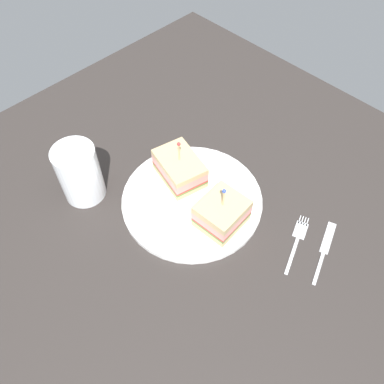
# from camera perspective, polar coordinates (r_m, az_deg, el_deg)

# --- Properties ---
(ground_plane) EXTENTS (1.00, 1.00, 0.02)m
(ground_plane) POSITION_cam_1_polar(r_m,az_deg,el_deg) (0.78, -0.00, -1.78)
(ground_plane) COLOR #2D2826
(plate) EXTENTS (0.27, 0.27, 0.01)m
(plate) POSITION_cam_1_polar(r_m,az_deg,el_deg) (0.77, -0.00, -1.13)
(plate) COLOR white
(plate) RESTS_ON ground_plane
(sandwich_half_front) EXTENTS (0.08, 0.09, 0.10)m
(sandwich_half_front) POSITION_cam_1_polar(r_m,az_deg,el_deg) (0.72, 4.49, -2.94)
(sandwich_half_front) COLOR tan
(sandwich_half_front) RESTS_ON plate
(sandwich_half_back) EXTENTS (0.12, 0.09, 0.10)m
(sandwich_half_back) POSITION_cam_1_polar(r_m,az_deg,el_deg) (0.78, -1.79, 3.43)
(sandwich_half_back) COLOR tan
(sandwich_half_back) RESTS_ON plate
(drink_glass) EXTENTS (0.08, 0.08, 0.12)m
(drink_glass) POSITION_cam_1_polar(r_m,az_deg,el_deg) (0.78, -15.83, 2.39)
(drink_glass) COLOR beige
(drink_glass) RESTS_ON ground_plane
(fork) EXTENTS (0.06, 0.13, 0.00)m
(fork) POSITION_cam_1_polar(r_m,az_deg,el_deg) (0.76, 15.04, -6.32)
(fork) COLOR silver
(fork) RESTS_ON ground_plane
(knife) EXTENTS (0.06, 0.13, 0.00)m
(knife) POSITION_cam_1_polar(r_m,az_deg,el_deg) (0.76, 18.61, -7.66)
(knife) COLOR silver
(knife) RESTS_ON ground_plane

